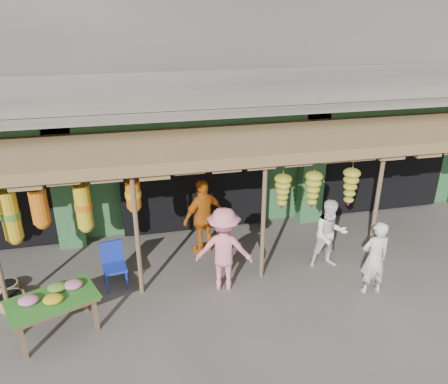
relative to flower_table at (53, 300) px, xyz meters
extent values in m
plane|color=#514C47|center=(2.99, 1.06, -0.70)|extent=(80.00, 80.00, 0.00)
cube|color=gray|center=(2.99, 6.06, 4.30)|extent=(16.00, 6.00, 4.00)
cube|color=#2D6033|center=(2.99, 6.21, 0.80)|extent=(16.00, 5.70, 3.00)
cube|color=gray|center=(2.99, 2.71, 2.50)|extent=(16.00, 0.90, 0.22)
cube|color=gray|center=(2.99, 2.31, 3.00)|extent=(16.00, 0.10, 0.80)
cube|color=#2D6033|center=(2.99, 3.11, 2.15)|extent=(16.00, 0.35, 0.35)
cube|color=black|center=(2.99, 4.06, 0.65)|extent=(3.60, 2.00, 2.50)
cube|color=black|center=(7.99, 4.06, 0.65)|extent=(3.60, 2.00, 2.50)
cube|color=#2D6033|center=(-0.01, 3.11, 0.80)|extent=(0.60, 0.35, 3.00)
cube|color=#2D6033|center=(5.99, 3.11, 0.80)|extent=(0.60, 0.35, 3.00)
cylinder|color=brown|center=(1.49, 0.86, 0.60)|extent=(0.09, 0.09, 2.60)
cylinder|color=brown|center=(3.99, 0.86, 0.60)|extent=(0.09, 0.09, 2.60)
cylinder|color=brown|center=(6.49, 0.86, 0.60)|extent=(0.09, 0.09, 2.60)
cylinder|color=brown|center=(2.74, 0.86, 1.80)|extent=(12.90, 0.08, 0.08)
cylinder|color=brown|center=(-0.01, 1.26, 1.65)|extent=(5.50, 0.06, 0.06)
cube|color=brown|center=(2.99, 1.96, 1.98)|extent=(14.00, 2.70, 0.22)
cube|color=brown|center=(-0.45, -0.53, -0.38)|extent=(0.09, 0.09, 0.64)
cube|color=brown|center=(0.66, -0.08, -0.38)|extent=(0.09, 0.09, 0.64)
cube|color=brown|center=(-0.67, 0.02, -0.38)|extent=(0.09, 0.09, 0.64)
cube|color=brown|center=(0.44, 0.47, -0.38)|extent=(0.09, 0.09, 0.64)
cube|color=brown|center=(-0.01, -0.03, -0.02)|extent=(1.59, 1.26, 0.06)
cube|color=#26661E|center=(-0.01, -0.03, 0.03)|extent=(1.66, 1.33, 0.03)
ellipsoid|color=pink|center=(-0.37, -0.07, 0.10)|extent=(0.34, 0.28, 0.14)
ellipsoid|color=gold|center=(0.03, -0.12, 0.10)|extent=(0.34, 0.28, 0.14)
ellipsoid|color=pink|center=(0.32, 0.23, 0.10)|extent=(0.34, 0.28, 0.14)
ellipsoid|color=#599030|center=(0.06, 0.21, 0.10)|extent=(0.34, 0.28, 0.14)
cylinder|color=#1930A7|center=(0.83, 0.93, -0.48)|extent=(0.04, 0.04, 0.43)
cylinder|color=#1930A7|center=(1.22, 0.99, -0.48)|extent=(0.04, 0.04, 0.43)
cylinder|color=#1930A7|center=(0.77, 1.31, -0.48)|extent=(0.04, 0.04, 0.43)
cylinder|color=#1930A7|center=(1.16, 1.38, -0.48)|extent=(0.04, 0.04, 0.43)
cube|color=#1930A7|center=(0.99, 1.15, -0.25)|extent=(0.52, 0.52, 0.05)
cube|color=#1930A7|center=(0.96, 1.37, 0.01)|extent=(0.45, 0.11, 0.49)
cylinder|color=brown|center=(-0.97, 0.98, -0.59)|extent=(0.62, 0.62, 0.22)
cylinder|color=#9F7B4A|center=(-1.13, 1.47, -0.61)|extent=(0.52, 0.52, 0.19)
imported|color=silver|center=(5.98, -0.12, 0.08)|extent=(0.57, 0.38, 1.56)
imported|color=white|center=(5.52, 0.92, 0.09)|extent=(0.82, 0.66, 1.58)
imported|color=orange|center=(2.99, 2.12, 0.20)|extent=(1.14, 0.86, 1.81)
imported|color=pink|center=(3.14, 0.68, 0.18)|extent=(1.27, 0.94, 1.76)
camera|label=1|loc=(1.51, -6.57, 4.66)|focal=35.00mm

